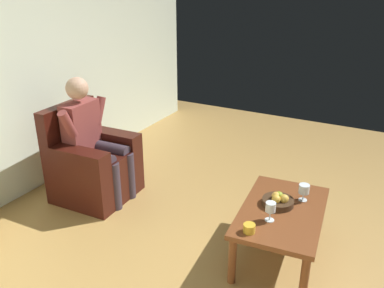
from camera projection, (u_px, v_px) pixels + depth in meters
ground_plane at (312, 271)px, 3.11m from camera, size 7.02×7.02×0.00m
wall_back at (19, 60)px, 3.86m from camera, size 5.95×0.06×2.74m
armchair at (92, 165)px, 4.06m from camera, size 0.73×0.73×0.95m
person_seated at (92, 136)px, 3.92m from camera, size 0.66×0.62×1.24m
coffee_table at (282, 216)px, 3.14m from camera, size 1.05×0.70×0.43m
wine_glass_near at (271, 208)px, 2.94m from camera, size 0.08×0.08×0.15m
wine_glass_far at (304, 190)px, 3.21m from camera, size 0.09×0.09×0.14m
fruit_bowl at (278, 201)px, 3.16m from camera, size 0.25×0.25×0.11m
candle_jar at (249, 228)px, 2.83m from camera, size 0.09×0.09×0.06m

